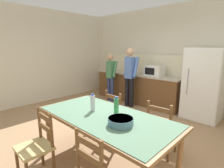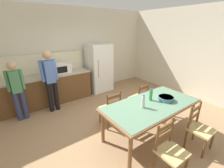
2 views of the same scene
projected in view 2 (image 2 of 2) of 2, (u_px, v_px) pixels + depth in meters
ground_plane at (114, 128)px, 3.57m from camera, size 8.32×8.32×0.00m
wall_back at (67, 53)px, 5.08m from camera, size 6.52×0.12×2.90m
wall_right at (195, 54)px, 4.85m from camera, size 0.12×5.20×2.90m
kitchen_counter at (43, 91)px, 4.54m from camera, size 2.95×0.66×0.91m
counter_splashback at (37, 64)px, 4.51m from camera, size 2.91×0.03×0.60m
refrigerator at (99, 68)px, 5.45m from camera, size 0.82×0.73×1.72m
microwave at (62, 68)px, 4.66m from camera, size 0.50×0.39×0.30m
dining_table at (151, 107)px, 3.12m from camera, size 2.10×1.02×0.77m
bottle_near_centre at (143, 102)px, 2.90m from camera, size 0.07×0.07×0.27m
bottle_off_centre at (151, 95)px, 3.20m from camera, size 0.07×0.07×0.27m
serving_bowl at (166, 98)px, 3.22m from camera, size 0.32×0.32×0.09m
chair_side_near_left at (170, 151)px, 2.34m from camera, size 0.43×0.41×0.91m
chair_side_near_right at (199, 128)px, 2.86m from camera, size 0.44×0.42×0.91m
chair_side_far_left at (111, 109)px, 3.56m from camera, size 0.42×0.40×0.91m
chair_side_far_right at (139, 98)px, 4.08m from camera, size 0.46×0.44×0.91m
person_at_sink at (17, 88)px, 3.65m from camera, size 0.39×0.27×1.53m
person_at_counter at (50, 78)px, 4.03m from camera, size 0.43×0.30×1.72m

